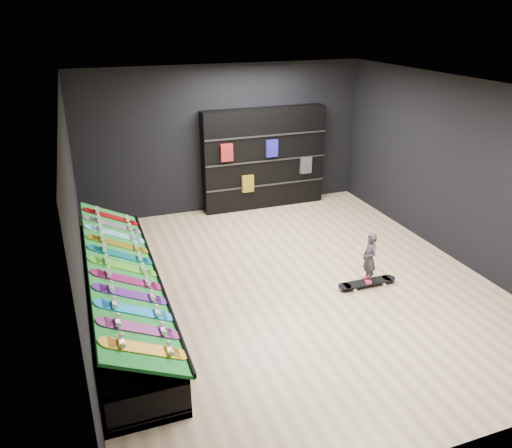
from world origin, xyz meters
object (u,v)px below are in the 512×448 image
object	(u,v)px
display_rack	(123,298)
child	(369,268)
back_shelving	(264,158)
floor_skateboard	(367,284)

from	to	relation	value
display_rack	child	xyz separation A→B (m)	(3.62, -0.52, 0.08)
back_shelving	child	distance (m)	3.91
floor_skateboard	child	distance (m)	0.29
back_shelving	floor_skateboard	size ratio (longest dim) A/B	2.70
back_shelving	floor_skateboard	bearing A→B (deg)	-86.11
floor_skateboard	child	world-z (taller)	child
display_rack	child	size ratio (longest dim) A/B	9.24
floor_skateboard	child	size ratio (longest dim) A/B	2.01
floor_skateboard	child	xyz separation A→B (m)	(0.00, 0.00, 0.29)
display_rack	back_shelving	bearing A→B (deg)	44.65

